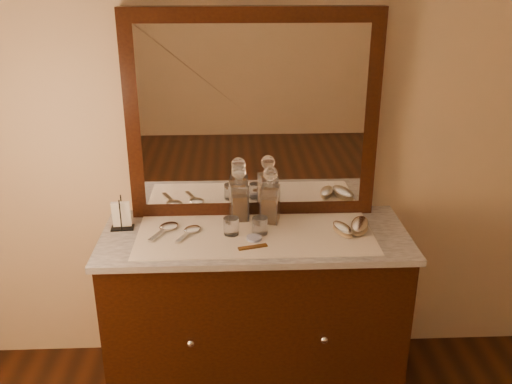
{
  "coord_description": "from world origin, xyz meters",
  "views": [
    {
      "loc": [
        -0.1,
        -0.38,
        2.01
      ],
      "look_at": [
        0.0,
        1.85,
        1.1
      ],
      "focal_mm": 39.0,
      "sensor_mm": 36.0,
      "label": 1
    }
  ],
  "objects_px": {
    "mirror_frame": "(253,116)",
    "pin_dish": "(254,238)",
    "brush_far": "(360,226)",
    "hand_mirror_inner": "(191,231)",
    "napkin_rack": "(121,216)",
    "hand_mirror_outer": "(167,228)",
    "decanter_left": "(239,198)",
    "brush_near": "(343,229)",
    "dresser_cabinet": "(255,313)",
    "comb": "(253,247)",
    "decanter_right": "(270,201)"
  },
  "relations": [
    {
      "from": "decanter_left",
      "to": "hand_mirror_outer",
      "type": "relative_size",
      "value": 1.31
    },
    {
      "from": "napkin_rack",
      "to": "dresser_cabinet",
      "type": "bearing_deg",
      "value": -7.35
    },
    {
      "from": "brush_near",
      "to": "hand_mirror_outer",
      "type": "height_order",
      "value": "brush_near"
    },
    {
      "from": "dresser_cabinet",
      "to": "napkin_rack",
      "type": "height_order",
      "value": "napkin_rack"
    },
    {
      "from": "dresser_cabinet",
      "to": "hand_mirror_outer",
      "type": "relative_size",
      "value": 6.38
    },
    {
      "from": "comb",
      "to": "hand_mirror_outer",
      "type": "xyz_separation_m",
      "value": [
        -0.4,
        0.2,
        0.0
      ]
    },
    {
      "from": "comb",
      "to": "brush_far",
      "type": "distance_m",
      "value": 0.53
    },
    {
      "from": "hand_mirror_inner",
      "to": "hand_mirror_outer",
      "type": "bearing_deg",
      "value": 163.96
    },
    {
      "from": "dresser_cabinet",
      "to": "hand_mirror_inner",
      "type": "xyz_separation_m",
      "value": [
        -0.3,
        0.02,
        0.45
      ]
    },
    {
      "from": "mirror_frame",
      "to": "hand_mirror_outer",
      "type": "relative_size",
      "value": 5.47
    },
    {
      "from": "pin_dish",
      "to": "hand_mirror_outer",
      "type": "bearing_deg",
      "value": 163.84
    },
    {
      "from": "mirror_frame",
      "to": "decanter_right",
      "type": "distance_m",
      "value": 0.41
    },
    {
      "from": "brush_far",
      "to": "hand_mirror_inner",
      "type": "distance_m",
      "value": 0.8
    },
    {
      "from": "pin_dish",
      "to": "hand_mirror_outer",
      "type": "relative_size",
      "value": 0.32
    },
    {
      "from": "decanter_left",
      "to": "brush_far",
      "type": "xyz_separation_m",
      "value": [
        0.56,
        -0.16,
        -0.09
      ]
    },
    {
      "from": "napkin_rack",
      "to": "brush_near",
      "type": "bearing_deg",
      "value": -5.84
    },
    {
      "from": "mirror_frame",
      "to": "pin_dish",
      "type": "distance_m",
      "value": 0.58
    },
    {
      "from": "comb",
      "to": "hand_mirror_inner",
      "type": "distance_m",
      "value": 0.33
    },
    {
      "from": "napkin_rack",
      "to": "hand_mirror_inner",
      "type": "bearing_deg",
      "value": -11.06
    },
    {
      "from": "decanter_right",
      "to": "hand_mirror_inner",
      "type": "relative_size",
      "value": 1.46
    },
    {
      "from": "comb",
      "to": "brush_near",
      "type": "xyz_separation_m",
      "value": [
        0.42,
        0.13,
        0.02
      ]
    },
    {
      "from": "napkin_rack",
      "to": "decanter_left",
      "type": "height_order",
      "value": "decanter_left"
    },
    {
      "from": "brush_far",
      "to": "brush_near",
      "type": "bearing_deg",
      "value": -163.53
    },
    {
      "from": "pin_dish",
      "to": "hand_mirror_inner",
      "type": "xyz_separation_m",
      "value": [
        -0.29,
        0.09,
        0.0
      ]
    },
    {
      "from": "mirror_frame",
      "to": "brush_far",
      "type": "relative_size",
      "value": 6.2
    },
    {
      "from": "mirror_frame",
      "to": "comb",
      "type": "bearing_deg",
      "value": -92.41
    },
    {
      "from": "napkin_rack",
      "to": "brush_far",
      "type": "height_order",
      "value": "napkin_rack"
    },
    {
      "from": "decanter_right",
      "to": "brush_far",
      "type": "bearing_deg",
      "value": -16.21
    },
    {
      "from": "decanter_right",
      "to": "brush_far",
      "type": "distance_m",
      "value": 0.44
    },
    {
      "from": "hand_mirror_inner",
      "to": "decanter_left",
      "type": "bearing_deg",
      "value": 31.18
    },
    {
      "from": "pin_dish",
      "to": "napkin_rack",
      "type": "distance_m",
      "value": 0.64
    },
    {
      "from": "mirror_frame",
      "to": "brush_far",
      "type": "xyz_separation_m",
      "value": [
        0.49,
        -0.24,
        -0.47
      ]
    },
    {
      "from": "brush_near",
      "to": "hand_mirror_inner",
      "type": "bearing_deg",
      "value": 176.61
    },
    {
      "from": "dresser_cabinet",
      "to": "comb",
      "type": "bearing_deg",
      "value": -96.31
    },
    {
      "from": "mirror_frame",
      "to": "brush_near",
      "type": "height_order",
      "value": "mirror_frame"
    },
    {
      "from": "decanter_left",
      "to": "brush_near",
      "type": "relative_size",
      "value": 1.77
    },
    {
      "from": "hand_mirror_outer",
      "to": "decanter_left",
      "type": "bearing_deg",
      "value": 17.13
    },
    {
      "from": "mirror_frame",
      "to": "brush_far",
      "type": "bearing_deg",
      "value": -26.4
    },
    {
      "from": "comb",
      "to": "pin_dish",
      "type": "bearing_deg",
      "value": 68.29
    },
    {
      "from": "napkin_rack",
      "to": "decanter_left",
      "type": "relative_size",
      "value": 0.56
    },
    {
      "from": "decanter_left",
      "to": "decanter_right",
      "type": "bearing_deg",
      "value": -13.38
    },
    {
      "from": "mirror_frame",
      "to": "hand_mirror_inner",
      "type": "height_order",
      "value": "mirror_frame"
    },
    {
      "from": "brush_far",
      "to": "napkin_rack",
      "type": "bearing_deg",
      "value": 175.87
    },
    {
      "from": "brush_near",
      "to": "hand_mirror_outer",
      "type": "xyz_separation_m",
      "value": [
        -0.82,
        0.08,
        -0.01
      ]
    },
    {
      "from": "hand_mirror_outer",
      "to": "mirror_frame",
      "type": "bearing_deg",
      "value": 25.07
    },
    {
      "from": "mirror_frame",
      "to": "hand_mirror_inner",
      "type": "xyz_separation_m",
      "value": [
        -0.3,
        -0.23,
        -0.49
      ]
    },
    {
      "from": "pin_dish",
      "to": "hand_mirror_outer",
      "type": "xyz_separation_m",
      "value": [
        -0.41,
        0.12,
        0.0
      ]
    },
    {
      "from": "dresser_cabinet",
      "to": "brush_far",
      "type": "bearing_deg",
      "value": 0.03
    },
    {
      "from": "pin_dish",
      "to": "brush_near",
      "type": "relative_size",
      "value": 0.44
    },
    {
      "from": "brush_far",
      "to": "decanter_right",
      "type": "bearing_deg",
      "value": 163.79
    }
  ]
}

